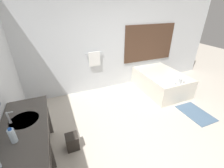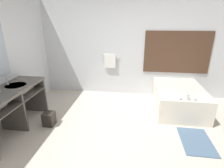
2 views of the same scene
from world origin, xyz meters
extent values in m
plane|color=beige|center=(0.00, 0.00, 0.00)|extent=(16.00, 16.00, 0.00)
cube|color=silver|center=(0.00, 2.23, 1.35)|extent=(7.40, 0.06, 2.70)
cube|color=#4C3323|center=(1.49, 2.19, 1.25)|extent=(1.70, 0.02, 1.10)
cylinder|color=silver|center=(-0.30, 2.16, 1.15)|extent=(0.50, 0.02, 0.02)
cube|color=white|center=(-0.30, 2.15, 0.98)|extent=(0.32, 0.04, 0.40)
cube|color=#4C4742|center=(-1.89, 0.05, 0.84)|extent=(0.61, 1.63, 0.05)
cube|color=#4C4742|center=(-1.89, 0.05, 0.62)|extent=(0.58, 1.55, 0.02)
cylinder|color=white|center=(-1.89, 0.29, 0.80)|extent=(0.39, 0.39, 0.13)
cube|color=#4C4742|center=(-1.89, 0.05, 0.41)|extent=(0.56, 0.04, 0.81)
cube|color=#4C4742|center=(-1.89, 0.84, 0.41)|extent=(0.56, 0.04, 0.81)
cylinder|color=white|center=(-1.84, -0.36, 0.70)|extent=(0.13, 0.45, 0.13)
cylinder|color=white|center=(-1.84, 0.45, 0.70)|extent=(0.13, 0.45, 0.13)
cylinder|color=silver|center=(-2.05, 0.29, 0.87)|extent=(0.04, 0.04, 0.02)
cylinder|color=silver|center=(-2.05, 0.29, 0.96)|extent=(0.02, 0.02, 0.16)
cube|color=silver|center=(-2.01, 0.29, 1.03)|extent=(0.07, 0.01, 0.01)
cube|color=silver|center=(1.49, 1.42, 0.28)|extent=(1.09, 1.55, 0.55)
ellipsoid|color=white|center=(1.49, 1.42, 0.40)|extent=(0.79, 1.11, 0.30)
cube|color=silver|center=(1.49, 0.74, 0.61)|extent=(0.04, 0.07, 0.12)
sphere|color=silver|center=(1.35, 0.74, 0.58)|extent=(0.06, 0.06, 0.06)
sphere|color=silver|center=(1.63, 0.74, 0.58)|extent=(0.06, 0.06, 0.06)
cylinder|color=silver|center=(-1.95, -0.09, 0.96)|extent=(0.07, 0.07, 0.19)
cylinder|color=#1E4CA8|center=(-1.95, -0.09, 1.06)|extent=(0.04, 0.04, 0.02)
cube|color=#2D2823|center=(-1.30, 0.31, 0.14)|extent=(0.22, 0.22, 0.28)
cube|color=slate|center=(1.57, 0.16, 0.01)|extent=(0.53, 0.79, 0.02)
camera|label=1|loc=(-1.36, -1.69, 2.30)|focal=24.00mm
camera|label=2|loc=(0.41, -2.61, 2.07)|focal=28.00mm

